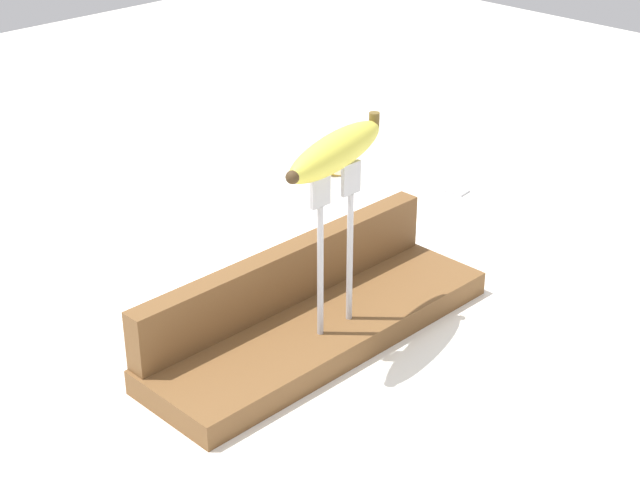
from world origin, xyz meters
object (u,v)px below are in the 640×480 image
(banana_raised_center, at_px, (336,151))
(fork_fallen_near, at_px, (436,184))
(banana_chunk_near, at_px, (335,158))
(fork_stand_center, at_px, (335,235))

(banana_raised_center, bearing_deg, fork_fallen_near, 25.71)
(banana_chunk_near, bearing_deg, fork_stand_center, -135.73)
(fork_fallen_near, bearing_deg, fork_stand_center, -154.29)
(fork_stand_center, bearing_deg, fork_fallen_near, 25.71)
(fork_stand_center, xyz_separation_m, banana_chunk_near, (0.38, 0.37, -0.12))
(fork_fallen_near, xyz_separation_m, banana_chunk_near, (-0.07, 0.15, 0.02))
(fork_fallen_near, bearing_deg, banana_raised_center, -154.29)
(fork_stand_center, height_order, banana_chunk_near, fork_stand_center)
(banana_raised_center, height_order, banana_chunk_near, banana_raised_center)
(banana_raised_center, xyz_separation_m, fork_fallen_near, (0.44, 0.21, -0.24))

